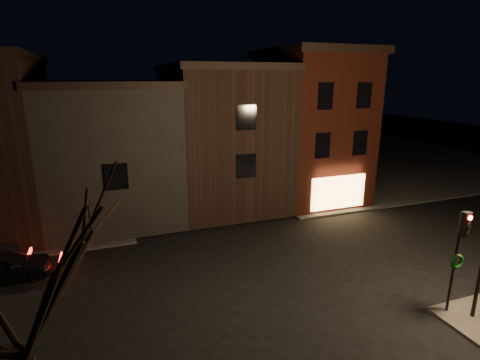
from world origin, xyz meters
The scene contains 8 objects.
ground centered at (0.00, 0.00, 0.00)m, with size 120.00×120.00×0.00m, color black.
sidewalk_far_right centered at (20.00, 20.00, 0.06)m, with size 30.00×30.00×0.12m, color #2D2B28.
corner_building centered at (8.00, 9.47, 5.40)m, with size 6.50×8.50×10.50m.
row_building_a centered at (1.50, 10.50, 4.83)m, with size 7.30×10.30×9.40m.
row_building_b centered at (-5.75, 10.50, 4.33)m, with size 7.80×10.30×8.40m.
traffic_signal centered at (5.60, -5.51, 2.81)m, with size 0.58×0.38×4.05m.
bare_tree_left centered at (-8.00, -7.00, 5.43)m, with size 5.60×5.60×7.50m.
parked_car_a centered at (-10.90, 3.10, 0.67)m, with size 1.59×3.95×1.35m, color black.
Camera 1 is at (-6.09, -14.43, 8.72)m, focal length 28.00 mm.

